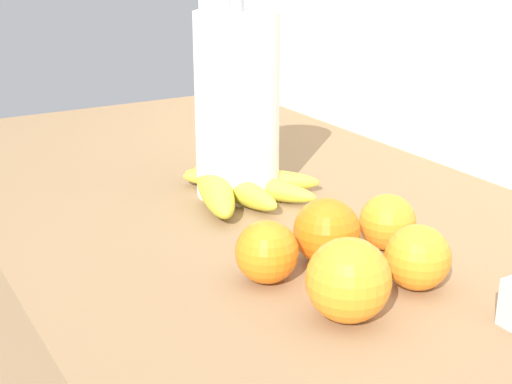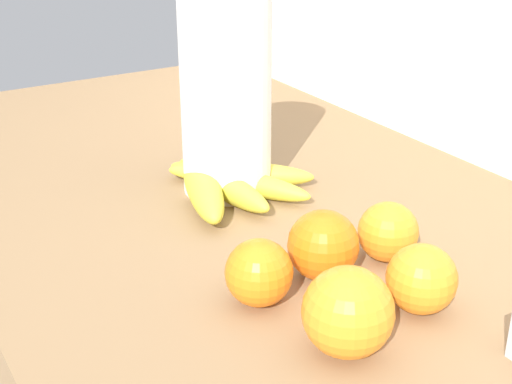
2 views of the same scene
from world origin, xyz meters
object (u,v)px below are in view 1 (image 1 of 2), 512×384
(orange_front, at_px, (327,231))
(orange_back_right, at_px, (418,257))
(orange_far_right, at_px, (267,252))
(orange_center, at_px, (388,222))
(orange_right, at_px, (348,280))
(paper_towel_roll, at_px, (237,106))
(banana_bunch, at_px, (233,185))

(orange_front, height_order, orange_back_right, orange_front)
(orange_far_right, bearing_deg, orange_center, 90.85)
(orange_front, bearing_deg, orange_right, -26.47)
(paper_towel_roll, bearing_deg, banana_bunch, -45.96)
(orange_front, height_order, orange_right, orange_right)
(orange_center, height_order, orange_right, orange_right)
(orange_center, bearing_deg, orange_back_right, -22.54)
(orange_center, distance_m, orange_back_right, 0.10)
(orange_back_right, relative_size, orange_right, 0.84)
(orange_front, relative_size, orange_center, 1.13)
(banana_bunch, distance_m, orange_far_right, 0.26)
(orange_center, bearing_deg, orange_far_right, -89.15)
(banana_bunch, relative_size, orange_front, 2.81)
(orange_center, distance_m, orange_far_right, 0.16)
(banana_bunch, bearing_deg, orange_center, 16.70)
(orange_back_right, xyz_separation_m, paper_towel_roll, (-0.35, -0.02, 0.09))
(orange_center, height_order, paper_towel_roll, paper_towel_roll)
(orange_front, xyz_separation_m, orange_right, (0.11, -0.06, 0.00))
(orange_right, relative_size, paper_towel_roll, 0.29)
(orange_front, height_order, orange_far_right, orange_front)
(banana_bunch, xyz_separation_m, orange_back_right, (0.33, 0.03, 0.02))
(banana_bunch, relative_size, orange_far_right, 3.11)
(orange_front, xyz_separation_m, orange_far_right, (0.01, -0.08, -0.00))
(banana_bunch, distance_m, orange_center, 0.25)
(banana_bunch, bearing_deg, orange_right, -10.95)
(orange_back_right, xyz_separation_m, orange_right, (0.02, -0.10, 0.01))
(orange_back_right, distance_m, paper_towel_roll, 0.36)
(orange_back_right, bearing_deg, paper_towel_roll, -177.12)
(banana_bunch, distance_m, orange_right, 0.36)
(banana_bunch, distance_m, paper_towel_roll, 0.11)
(orange_center, relative_size, orange_back_right, 0.96)
(paper_towel_roll, bearing_deg, orange_back_right, 2.88)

